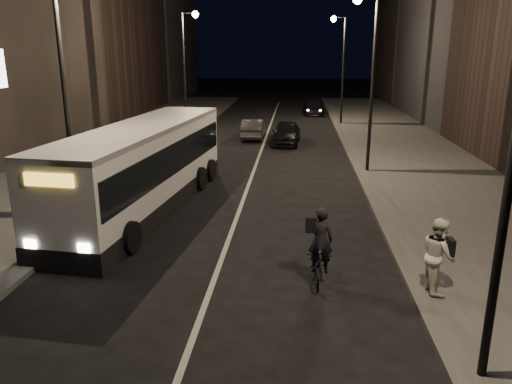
% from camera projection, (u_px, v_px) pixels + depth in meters
% --- Properties ---
extents(ground, '(180.00, 180.00, 0.00)m').
position_uv_depth(ground, '(216.00, 276.00, 13.50)').
color(ground, black).
rests_on(ground, ground).
extents(sidewalk_right, '(7.00, 70.00, 0.16)m').
position_uv_depth(sidewalk_right, '(418.00, 164.00, 26.21)').
color(sidewalk_right, '#3A3A37').
rests_on(sidewalk_right, ground).
extents(sidewalk_left, '(7.00, 70.00, 0.16)m').
position_uv_depth(sidewalk_left, '(104.00, 158.00, 27.55)').
color(sidewalk_left, '#3A3A37').
rests_on(sidewalk_left, ground).
extents(streetlight_right_near, '(1.20, 0.44, 8.12)m').
position_uv_depth(streetlight_right_near, '(506.00, 87.00, 7.76)').
color(streetlight_right_near, black).
rests_on(streetlight_right_near, sidewalk_right).
extents(streetlight_right_mid, '(1.20, 0.44, 8.12)m').
position_uv_depth(streetlight_right_mid, '(368.00, 61.00, 23.08)').
color(streetlight_right_mid, black).
rests_on(streetlight_right_mid, sidewalk_right).
extents(streetlight_right_far, '(1.20, 0.44, 8.12)m').
position_uv_depth(streetlight_right_far, '(340.00, 56.00, 38.40)').
color(streetlight_right_far, black).
rests_on(streetlight_right_far, sidewalk_right).
extents(streetlight_left_near, '(1.20, 0.44, 8.12)m').
position_uv_depth(streetlight_left_near, '(70.00, 66.00, 16.26)').
color(streetlight_left_near, black).
rests_on(streetlight_left_near, sidewalk_left).
extents(streetlight_left_far, '(1.20, 0.44, 8.12)m').
position_uv_depth(streetlight_left_far, '(187.00, 57.00, 33.49)').
color(streetlight_left_far, black).
rests_on(streetlight_left_far, sidewalk_left).
extents(city_bus, '(3.78, 12.07, 3.21)m').
position_uv_depth(city_bus, '(144.00, 164.00, 18.70)').
color(city_bus, white).
rests_on(city_bus, ground).
extents(cyclist_on_bicycle, '(0.72, 1.86, 2.11)m').
position_uv_depth(cyclist_on_bicycle, '(319.00, 257.00, 12.98)').
color(cyclist_on_bicycle, black).
rests_on(cyclist_on_bicycle, ground).
extents(pedestrian_woman, '(0.81, 0.99, 1.89)m').
position_uv_depth(pedestrian_woman, '(438.00, 255.00, 12.09)').
color(pedestrian_woman, silver).
rests_on(pedestrian_woman, sidewalk_right).
extents(car_near, '(1.95, 4.29, 1.43)m').
position_uv_depth(car_near, '(286.00, 133.00, 31.92)').
color(car_near, black).
rests_on(car_near, ground).
extents(car_mid, '(1.43, 4.00, 1.31)m').
position_uv_depth(car_mid, '(253.00, 129.00, 33.89)').
color(car_mid, '#313133').
rests_on(car_mid, ground).
extents(car_far, '(1.99, 4.24, 1.20)m').
position_uv_depth(car_far, '(313.00, 108.00, 45.95)').
color(car_far, black).
rests_on(car_far, ground).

